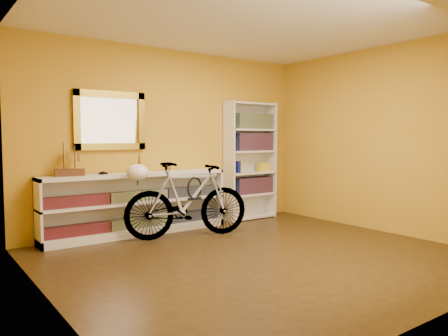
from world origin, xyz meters
TOP-DOWN VIEW (x-y plane):
  - floor at (0.00, 0.00)m, footprint 4.50×4.00m
  - ceiling at (0.00, 0.00)m, footprint 4.50×4.00m
  - back_wall at (0.00, 2.00)m, footprint 4.50×0.01m
  - left_wall at (-2.25, 0.00)m, footprint 0.01×4.00m
  - right_wall at (2.25, 0.00)m, footprint 0.01×4.00m
  - gilt_mirror at (-0.95, 1.97)m, footprint 0.98×0.06m
  - wall_socket at (0.90, 1.99)m, footprint 0.09×0.02m
  - console_unit at (-0.64, 1.81)m, footprint 2.60×0.35m
  - cd_row_lower at (-0.64, 1.79)m, footprint 2.50×0.13m
  - cd_row_upper at (-0.64, 1.79)m, footprint 2.50×0.13m
  - model_ship at (-1.54, 1.81)m, footprint 0.37×0.18m
  - toy_car at (-1.11, 1.81)m, footprint 0.00×0.00m
  - bronze_ornament at (-0.61, 1.81)m, footprint 0.06×0.06m
  - decorative_orb at (-0.17, 1.81)m, footprint 0.08×0.08m
  - bookcase at (1.36, 1.84)m, footprint 0.90×0.30m
  - book_row_a at (1.41, 1.84)m, footprint 0.70×0.22m
  - book_row_b at (1.41, 1.84)m, footprint 0.70×0.22m
  - book_row_c at (1.41, 1.84)m, footprint 0.70×0.22m
  - travel_mug at (1.09, 1.82)m, footprint 0.08×0.08m
  - red_tin at (1.16, 1.87)m, footprint 0.19×0.19m
  - yellow_bag at (1.61, 1.80)m, footprint 0.20×0.15m
  - bicycle at (-0.18, 1.28)m, footprint 0.84×1.77m
  - helmet at (-0.81, 1.44)m, footprint 0.28×0.27m
  - u_lock at (-0.08, 1.26)m, footprint 0.23×0.02m

SIDE VIEW (x-z plane):
  - floor at x=0.00m, z-range -0.01..0.00m
  - cd_row_lower at x=-0.64m, z-range 0.10..0.24m
  - wall_socket at x=0.90m, z-range 0.21..0.29m
  - console_unit at x=-0.64m, z-range 0.00..0.85m
  - bicycle at x=-0.18m, z-range 0.00..1.01m
  - cd_row_upper at x=-0.64m, z-range 0.47..0.60m
  - book_row_a at x=1.41m, z-range 0.42..0.68m
  - u_lock at x=-0.08m, z-range 0.54..0.77m
  - yellow_bag at x=1.61m, z-range 0.77..0.91m
  - toy_car at x=-1.11m, z-range 0.85..0.85m
  - travel_mug at x=1.09m, z-range 0.77..0.95m
  - helmet at x=-0.81m, z-range 0.78..0.99m
  - decorative_orb at x=-0.17m, z-range 0.85..0.93m
  - bookcase at x=1.36m, z-range 0.00..1.90m
  - bronze_ornament at x=-0.61m, z-range 0.85..1.17m
  - model_ship at x=-1.54m, z-range 0.85..1.27m
  - book_row_b at x=1.41m, z-range 1.11..1.40m
  - back_wall at x=0.00m, z-range 0.00..2.60m
  - left_wall at x=-2.25m, z-range 0.00..2.60m
  - right_wall at x=2.25m, z-range 0.00..2.60m
  - gilt_mirror at x=-0.95m, z-range 1.16..1.94m
  - red_tin at x=1.16m, z-range 1.46..1.67m
  - book_row_c at x=1.41m, z-range 1.46..1.71m
  - ceiling at x=0.00m, z-range 2.60..2.61m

